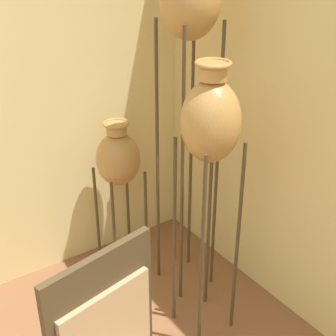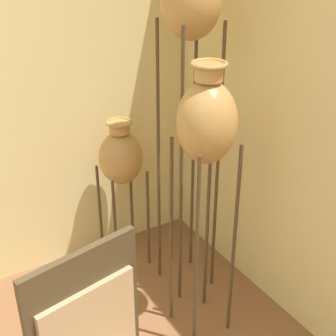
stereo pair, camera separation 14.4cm
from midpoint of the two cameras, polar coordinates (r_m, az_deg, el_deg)
The scene contains 3 objects.
vase_stand_tall at distance 2.54m, azimuth 0.99°, elevation 18.81°, with size 0.32×0.32×2.11m.
vase_stand_medium at distance 2.28m, azimuth 3.41°, elevation 5.09°, with size 0.30×0.30×1.59m.
vase_stand_short at distance 3.03m, azimuth -7.45°, elevation 0.93°, with size 0.29×0.29×1.07m.
Camera 1 is at (0.29, -0.47, 2.12)m, focal length 50.00 mm.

